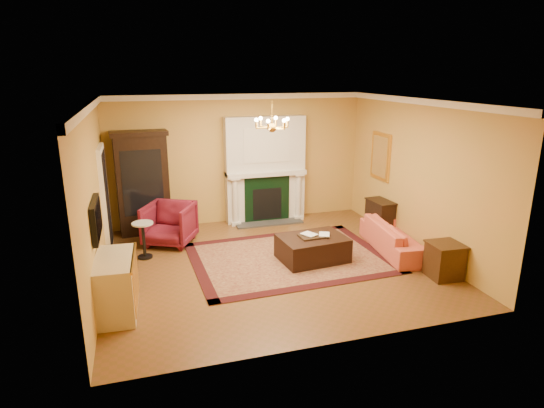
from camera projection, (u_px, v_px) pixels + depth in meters
name	position (u px, v px, depth m)	size (l,w,h in m)	color
floor	(272.00, 264.00, 8.57)	(6.00, 5.50, 0.02)	brown
ceiling	(272.00, 100.00, 7.73)	(6.00, 5.50, 0.02)	white
wall_back	(239.00, 159.00, 10.69)	(6.00, 0.02, 3.00)	#AF933E
wall_front	(336.00, 239.00, 5.61)	(6.00, 0.02, 3.00)	#AF933E
wall_left	(94.00, 199.00, 7.32)	(0.02, 5.50, 3.00)	#AF933E
wall_right	(418.00, 176.00, 8.98)	(0.02, 5.50, 3.00)	#AF933E
fireplace	(265.00, 172.00, 10.77)	(1.90, 0.70, 2.50)	silver
crown_molding	(258.00, 101.00, 8.63)	(6.00, 5.50, 0.12)	white
doorway	(106.00, 199.00, 9.03)	(0.08, 1.05, 2.10)	white
tv_panel	(96.00, 219.00, 6.83)	(0.09, 0.95, 0.58)	black
gilt_mirror	(381.00, 156.00, 10.21)	(0.06, 0.76, 1.05)	gold
chandelier	(272.00, 124.00, 7.84)	(0.63, 0.55, 0.53)	gold
oriental_rug	(289.00, 257.00, 8.83)	(3.69, 2.77, 0.01)	#490F13
china_cabinet	(143.00, 185.00, 9.95)	(1.09, 0.49, 2.18)	black
wingback_armchair	(169.00, 222.00, 9.43)	(0.93, 0.87, 0.96)	maroon
pedestal_table	(144.00, 238.00, 8.72)	(0.40, 0.40, 0.72)	black
commode	(116.00, 285.00, 6.75)	(0.55, 1.16, 0.86)	tan
coral_sofa	(396.00, 233.00, 9.06)	(2.00, 0.58, 0.78)	#D34842
end_table	(444.00, 261.00, 7.93)	(0.52, 0.52, 0.60)	#39210F
console_table	(380.00, 218.00, 10.09)	(0.37, 0.65, 0.73)	black
leather_ottoman	(312.00, 248.00, 8.66)	(1.23, 0.89, 0.46)	black
ottoman_tray	(312.00, 236.00, 8.59)	(0.46, 0.36, 0.03)	black
book_a	(306.00, 229.00, 8.50)	(0.21, 0.03, 0.28)	gray
book_b	(319.00, 228.00, 8.59)	(0.20, 0.02, 0.27)	gray
topiary_left	(237.00, 164.00, 10.47)	(0.14, 0.14, 0.38)	gray
topiary_right	(293.00, 159.00, 10.84)	(0.16, 0.16, 0.44)	gray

